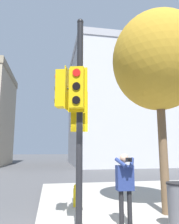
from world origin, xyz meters
TOP-DOWN VIEW (x-y plane):
  - sidewalk_corner at (3.50, 3.50)m, footprint 8.00×8.00m
  - traffic_signal_pole at (0.35, 0.62)m, footprint 0.84×1.20m
  - person_photographer at (1.56, 0.71)m, footprint 0.50×0.53m
  - street_tree at (3.01, 1.50)m, footprint 2.80×2.80m
  - fire_hydrant at (0.64, 2.71)m, footprint 0.17×0.23m
  - building_right at (11.06, 22.61)m, footprint 17.37×12.61m

SIDE VIEW (x-z plane):
  - sidewalk_corner at x=3.50m, z-range 0.00..0.14m
  - fire_hydrant at x=0.64m, z-range 0.13..0.81m
  - person_photographer at x=1.56m, z-range 0.30..1.95m
  - traffic_signal_pole at x=0.35m, z-range 0.35..5.34m
  - street_tree at x=3.01m, z-range 1.57..7.57m
  - building_right at x=11.06m, z-range 0.01..14.54m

